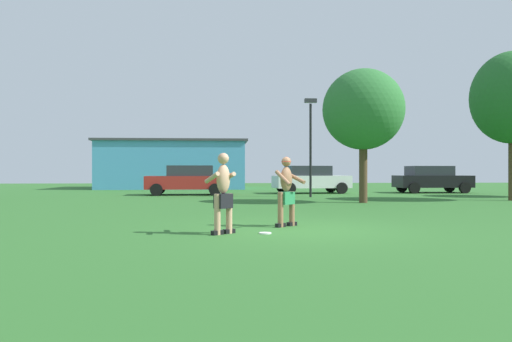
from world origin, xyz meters
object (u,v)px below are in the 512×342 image
lamp_post (311,135)px  tree_right_field (512,98)px  car_white_far_end (310,179)px  tree_behind_players (363,110)px  car_black_mid_lot (432,179)px  frisbee (265,233)px  player_with_cap (286,188)px  car_red_near_post (187,180)px  player_in_black (223,192)px

lamp_post → tree_right_field: size_ratio=0.75×
car_white_far_end → tree_behind_players: tree_behind_players is taller
tree_right_field → car_black_mid_lot: bearing=92.4°
frisbee → player_with_cap: bearing=63.9°
car_red_near_post → player_in_black: bearing=-83.4°
car_red_near_post → tree_right_field: tree_right_field is taller
player_in_black → frisbee: size_ratio=6.45×
frisbee → car_white_far_end: (4.20, 17.54, 0.81)m
car_black_mid_lot → tree_right_field: size_ratio=0.66×
frisbee → player_in_black: bearing=179.7°
player_in_black → frisbee: (0.87, -0.00, -0.86)m
car_red_near_post → tree_right_field: (14.51, -5.89, 3.67)m
player_in_black → car_white_far_end: 18.25m
player_with_cap → car_red_near_post: bearing=102.6°
player_in_black → frisbee: bearing=-0.3°
player_with_cap → frisbee: player_with_cap is taller
car_black_mid_lot → lamp_post: (-7.98, -4.08, 2.23)m
frisbee → lamp_post: 14.40m
player_with_cap → tree_behind_players: size_ratio=0.30×
tree_right_field → tree_behind_players: 7.03m
frisbee → tree_right_field: 16.27m
player_with_cap → lamp_post: lamp_post is taller
car_red_near_post → tree_behind_players: (7.58, -6.88, 2.95)m
frisbee → car_white_far_end: bearing=76.5°
player_in_black → car_white_far_end: size_ratio=0.37×
player_with_cap → car_black_mid_lot: (10.85, 16.47, -0.06)m
frisbee → car_red_near_post: (-2.74, 16.19, 0.81)m
car_red_near_post → tree_right_field: size_ratio=0.67×
player_with_cap → car_black_mid_lot: 19.72m
tree_behind_players → car_white_far_end: bearing=94.5°
frisbee → car_black_mid_lot: car_black_mid_lot is taller
car_red_near_post → tree_right_field: bearing=-22.1°
frisbee → tree_right_field: tree_right_field is taller
tree_right_field → player_in_black: bearing=-140.8°
frisbee → tree_behind_players: bearing=62.5°
player_with_cap → car_white_far_end: player_with_cap is taller
lamp_post → player_in_black: bearing=-107.7°
player_in_black → car_black_mid_lot: size_ratio=0.38×
tree_behind_players → car_black_mid_lot: bearing=51.8°
player_with_cap → lamp_post: 12.90m
player_in_black → car_black_mid_lot: 21.59m
player_in_black → tree_behind_players: 11.30m
player_in_black → tree_behind_players: size_ratio=0.31×
frisbee → car_black_mid_lot: 21.12m
player_with_cap → player_in_black: (-1.48, -1.25, -0.02)m
tree_right_field → player_with_cap: bearing=-141.0°
player_in_black → car_black_mid_lot: bearing=55.2°
car_red_near_post → car_white_far_end: 7.07m
car_black_mid_lot → car_white_far_end: bearing=-178.6°
player_with_cap → tree_right_field: tree_right_field is taller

